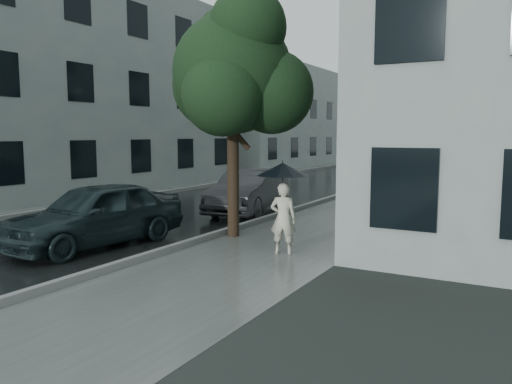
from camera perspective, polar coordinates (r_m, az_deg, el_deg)
The scene contains 14 objects.
ground at distance 9.69m, azimuth -5.52°, elevation -8.90°, with size 120.00×120.00×0.00m, color black.
sidewalk at distance 20.48m, azimuth 14.47°, elevation -0.83°, with size 3.50×60.00×0.01m, color slate.
kerb_near at distance 21.00m, azimuth 9.66°, elevation -0.34°, with size 0.15×60.00×0.15m, color slate.
asphalt_road at distance 22.40m, azimuth 1.19°, elevation 0.00°, with size 6.85×60.00×0.00m, color black.
kerb_far at distance 24.22m, azimuth -6.16°, elevation 0.64°, with size 0.15×60.00×0.15m, color slate.
sidewalk_far at distance 24.77m, azimuth -7.90°, elevation 0.58°, with size 1.70×60.00×0.01m, color #4C5451.
building_far_a at distance 24.79m, azimuth -21.92°, elevation 11.16°, with size 7.02×20.00×9.50m.
building_far_b at distance 42.26m, azimuth 2.18°, elevation 8.55°, with size 7.02×18.00×8.00m.
pedestrian at distance 10.78m, azimuth 3.13°, elevation -3.03°, with size 0.57×0.37×1.55m, color beige.
umbrella at distance 10.66m, azimuth 3.06°, elevation 2.61°, with size 1.45×1.45×1.10m.
street_tree at distance 12.74m, azimuth -2.41°, elevation 13.50°, with size 3.89×3.53×6.01m.
lamp_post at distance 22.33m, azimuth 11.08°, elevation 7.56°, with size 0.85×0.32×5.25m.
car_near at distance 12.15m, azimuth -17.83°, elevation -2.41°, with size 1.76×4.37×1.49m, color #182629.
car_far at distance 16.45m, azimuth -0.77°, elevation 0.13°, with size 1.52×4.37×1.44m, color #232528.
Camera 1 is at (5.32, -7.68, 2.59)m, focal length 35.00 mm.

